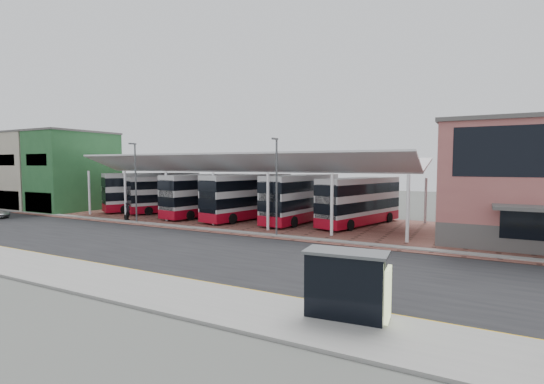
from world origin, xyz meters
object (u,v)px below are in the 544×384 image
object	(u,v)px
bus_2	(207,195)
bus_3	(248,197)
bus_shelter	(352,278)
bus_5	(360,202)
bus_4	(302,198)
bus_1	(173,194)
pedestrian	(128,211)
bus_0	(153,192)

from	to	relation	value
bus_2	bus_3	xyz separation A→B (m)	(5.58, -0.01, 0.03)
bus_3	bus_shelter	distance (m)	28.46
bus_2	bus_3	world-z (taller)	bus_3
bus_5	bus_shelter	world-z (taller)	bus_5
bus_3	bus_4	bearing A→B (deg)	19.89
bus_1	bus_2	world-z (taller)	bus_2
bus_3	pedestrian	world-z (taller)	bus_3
bus_4	bus_shelter	world-z (taller)	bus_4
pedestrian	bus_shelter	distance (m)	32.66
bus_3	bus_5	distance (m)	11.83
bus_0	bus_3	bearing A→B (deg)	26.06
bus_2	bus_0	bearing A→B (deg)	-176.17
bus_1	bus_2	xyz separation A→B (m)	(5.82, -0.90, 0.17)
bus_2	pedestrian	xyz separation A→B (m)	(-5.29, -6.70, -1.43)
bus_0	pedestrian	world-z (taller)	bus_0
bus_0	bus_5	size ratio (longest dim) A/B	1.01
bus_0	pedestrian	distance (m)	8.61
bus_3	bus_shelter	world-z (taller)	bus_3
bus_0	bus_5	xyz separation A→B (m)	(26.50, 0.60, -0.11)
bus_0	bus_shelter	xyz separation A→B (m)	(32.68, -22.95, -0.73)
bus_1	bus_shelter	distance (m)	37.27
bus_0	bus_shelter	bearing A→B (deg)	-5.71
bus_2	bus_5	xyz separation A→B (m)	(17.32, 1.44, -0.08)
bus_3	bus_5	size ratio (longest dim) A/B	1.05
bus_3	bus_4	xyz separation A→B (m)	(5.89, 0.82, -0.00)
bus_1	bus_4	bearing A→B (deg)	28.48
bus_0	bus_4	world-z (taller)	bus_0
bus_3	bus_5	xyz separation A→B (m)	(11.74, 1.45, -0.11)
bus_1	bus_3	size ratio (longest dim) A/B	0.88
bus_0	bus_4	xyz separation A→B (m)	(20.65, -0.03, -0.00)
bus_4	bus_5	xyz separation A→B (m)	(5.85, 0.63, -0.11)
bus_0	bus_2	distance (m)	9.22
bus_1	bus_3	xyz separation A→B (m)	(11.40, -0.91, 0.20)
bus_3	bus_5	world-z (taller)	bus_3
bus_5	pedestrian	size ratio (longest dim) A/B	6.12
bus_5	pedestrian	world-z (taller)	bus_5
bus_2	bus_shelter	distance (m)	32.27
bus_5	bus_shelter	xyz separation A→B (m)	(6.18, -23.55, -0.62)
bus_1	bus_3	bearing A→B (deg)	24.20
bus_1	pedestrian	xyz separation A→B (m)	(0.53, -7.59, -1.26)
bus_1	bus_4	distance (m)	17.29
bus_1	bus_4	world-z (taller)	bus_4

